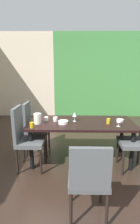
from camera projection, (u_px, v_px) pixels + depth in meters
ground_plane at (63, 160)px, 3.28m from camera, size 5.24×6.29×0.02m
back_panel_interior at (23, 76)px, 5.95m from camera, size 2.16×0.10×2.80m
garden_window_panel at (99, 76)px, 5.90m from camera, size 3.08×0.10×2.80m
dining_table at (81, 126)px, 3.14m from camera, size 1.87×0.85×0.74m
chair_left_far at (33, 125)px, 3.46m from camera, size 0.45×0.44×1.03m
chair_right_near at (139, 137)px, 2.85m from camera, size 0.44×0.44×1.07m
chair_left_near at (25, 136)px, 2.89m from camera, size 0.45×0.44×1.08m
chair_head_near at (89, 177)px, 1.87m from camera, size 0.44×0.44×0.95m
wine_glass_center at (119, 120)px, 2.85m from camera, size 0.07×0.07×0.15m
wine_glass_near_window at (75, 115)px, 3.11m from camera, size 0.08×0.08×0.17m
serving_bowl_corner at (63, 122)px, 3.01m from camera, size 0.17×0.17×0.05m
serving_bowl_near_shelf at (120, 120)px, 3.14m from camera, size 0.13×0.13×0.04m
cup_south at (46, 119)px, 3.17m from camera, size 0.08×0.08×0.07m
cup_rear at (108, 121)px, 3.01m from camera, size 0.07×0.07×0.09m
cup_right at (55, 119)px, 3.16m from camera, size 0.08×0.08×0.07m
cup_left at (32, 125)px, 2.80m from camera, size 0.07×0.07×0.09m
pitcher_front at (38, 118)px, 3.00m from camera, size 0.14×0.13×0.18m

